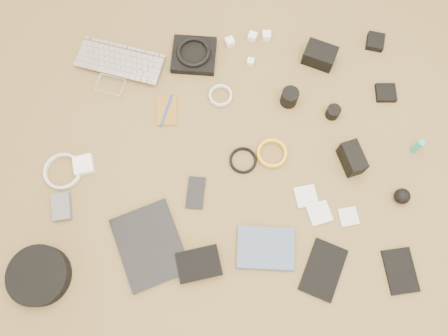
{
  "coord_description": "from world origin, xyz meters",
  "views": [
    {
      "loc": [
        -0.03,
        -0.52,
        1.57
      ],
      "look_at": [
        -0.02,
        -0.04,
        0.02
      ],
      "focal_mm": 35.0,
      "sensor_mm": 36.0,
      "label": 1
    }
  ],
  "objects_px": {
    "dslr_camera": "(320,55)",
    "phone": "(196,193)",
    "laptop": "(116,73)",
    "tablet": "(150,245)",
    "headphone_case": "(39,276)",
    "paperback": "(265,270)"
  },
  "relations": [
    {
      "from": "dslr_camera",
      "to": "phone",
      "type": "height_order",
      "value": "dslr_camera"
    },
    {
      "from": "laptop",
      "to": "tablet",
      "type": "relative_size",
      "value": 1.25
    },
    {
      "from": "dslr_camera",
      "to": "headphone_case",
      "type": "height_order",
      "value": "dslr_camera"
    },
    {
      "from": "laptop",
      "to": "dslr_camera",
      "type": "bearing_deg",
      "value": 19.62
    },
    {
      "from": "tablet",
      "to": "paperback",
      "type": "distance_m",
      "value": 0.42
    },
    {
      "from": "phone",
      "to": "tablet",
      "type": "bearing_deg",
      "value": -124.48
    },
    {
      "from": "tablet",
      "to": "headphone_case",
      "type": "relative_size",
      "value": 1.34
    },
    {
      "from": "laptop",
      "to": "phone",
      "type": "bearing_deg",
      "value": -41.25
    },
    {
      "from": "laptop",
      "to": "dslr_camera",
      "type": "distance_m",
      "value": 0.82
    },
    {
      "from": "tablet",
      "to": "phone",
      "type": "bearing_deg",
      "value": 28.28
    },
    {
      "from": "laptop",
      "to": "dslr_camera",
      "type": "xyz_separation_m",
      "value": [
        0.81,
        0.05,
        0.02
      ]
    },
    {
      "from": "tablet",
      "to": "headphone_case",
      "type": "distance_m",
      "value": 0.39
    },
    {
      "from": "laptop",
      "to": "tablet",
      "type": "xyz_separation_m",
      "value": [
        0.15,
        -0.69,
        -0.01
      ]
    },
    {
      "from": "tablet",
      "to": "headphone_case",
      "type": "height_order",
      "value": "headphone_case"
    },
    {
      "from": "phone",
      "to": "headphone_case",
      "type": "bearing_deg",
      "value": -145.41
    },
    {
      "from": "paperback",
      "to": "laptop",
      "type": "bearing_deg",
      "value": 39.42
    },
    {
      "from": "phone",
      "to": "paperback",
      "type": "relative_size",
      "value": 0.6
    },
    {
      "from": "dslr_camera",
      "to": "headphone_case",
      "type": "distance_m",
      "value": 1.33
    },
    {
      "from": "dslr_camera",
      "to": "headphone_case",
      "type": "bearing_deg",
      "value": -117.71
    },
    {
      "from": "headphone_case",
      "to": "paperback",
      "type": "distance_m",
      "value": 0.78
    },
    {
      "from": "dslr_camera",
      "to": "headphone_case",
      "type": "xyz_separation_m",
      "value": [
        -1.03,
        -0.83,
        -0.01
      ]
    },
    {
      "from": "headphone_case",
      "to": "paperback",
      "type": "bearing_deg",
      "value": 0.37
    }
  ]
}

